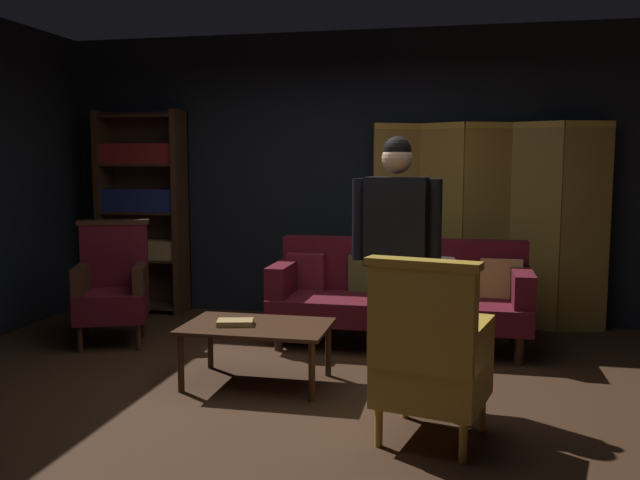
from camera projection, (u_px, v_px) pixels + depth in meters
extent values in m
plane|color=#331E11|center=(295.00, 397.00, 4.41)|extent=(10.00, 10.00, 0.00)
cube|color=black|center=(354.00, 176.00, 6.63)|extent=(7.20, 0.10, 2.80)
cube|color=olive|center=(396.00, 224.00, 6.39)|extent=(0.43, 0.22, 1.90)
cube|color=#B78E33|center=(398.00, 126.00, 6.29)|extent=(0.43, 0.23, 0.06)
cube|color=olive|center=(440.00, 225.00, 6.30)|extent=(0.43, 0.23, 1.90)
cube|color=#B78E33|center=(442.00, 126.00, 6.20)|extent=(0.43, 0.24, 0.06)
cube|color=olive|center=(486.00, 226.00, 6.20)|extent=(0.44, 0.20, 1.90)
cube|color=#B78E33|center=(489.00, 125.00, 6.09)|extent=(0.44, 0.20, 0.06)
cube|color=olive|center=(535.00, 227.00, 6.11)|extent=(0.44, 0.20, 1.90)
cube|color=#B78E33|center=(538.00, 125.00, 6.00)|extent=(0.44, 0.21, 0.06)
cube|color=olive|center=(585.00, 228.00, 6.01)|extent=(0.45, 0.17, 1.90)
cube|color=#B78E33|center=(590.00, 124.00, 5.90)|extent=(0.45, 0.17, 0.06)
cube|color=#382114|center=(105.00, 212.00, 6.94)|extent=(0.06, 0.32, 2.05)
cube|color=#382114|center=(181.00, 213.00, 6.77)|extent=(0.06, 0.32, 2.05)
cube|color=#382114|center=(149.00, 211.00, 7.00)|extent=(0.90, 0.02, 2.05)
cube|color=#382114|center=(145.00, 305.00, 6.96)|extent=(0.86, 0.30, 0.02)
cube|color=#382114|center=(144.00, 259.00, 6.91)|extent=(0.86, 0.30, 0.02)
cube|color=#9E7A47|center=(142.00, 249.00, 6.88)|extent=(0.78, 0.22, 0.19)
cube|color=#382114|center=(142.00, 213.00, 6.85)|extent=(0.86, 0.30, 0.02)
cube|color=navy|center=(141.00, 200.00, 6.82)|extent=(0.78, 0.22, 0.23)
cube|color=#382114|center=(141.00, 165.00, 6.80)|extent=(0.86, 0.30, 0.02)
cube|color=maroon|center=(139.00, 154.00, 6.76)|extent=(0.78, 0.22, 0.20)
cube|color=#382114|center=(139.00, 117.00, 6.74)|extent=(0.86, 0.30, 0.02)
cylinder|color=#382114|center=(279.00, 337.00, 5.50)|extent=(0.07, 0.07, 0.22)
cylinder|color=#382114|center=(519.00, 350.00, 5.11)|extent=(0.07, 0.07, 0.22)
cylinder|color=#382114|center=(296.00, 320.00, 6.08)|extent=(0.07, 0.07, 0.22)
cylinder|color=#382114|center=(513.00, 331.00, 5.69)|extent=(0.07, 0.07, 0.22)
cube|color=#4C0F19|center=(398.00, 309.00, 5.57)|extent=(2.10, 0.76, 0.20)
cube|color=#4C0F19|center=(402.00, 265.00, 5.84)|extent=(2.10, 0.18, 0.46)
cube|color=#4C0F19|center=(284.00, 278.00, 5.75)|extent=(0.16, 0.68, 0.26)
cube|color=#4C0F19|center=(522.00, 287.00, 5.34)|extent=(0.16, 0.68, 0.26)
cube|color=maroon|center=(306.00, 272.00, 5.91)|extent=(0.35, 0.16, 0.35)
cube|color=#4C5123|center=(369.00, 275.00, 5.79)|extent=(0.35, 0.17, 0.34)
cube|color=beige|center=(434.00, 277.00, 5.68)|extent=(0.36, 0.20, 0.35)
cube|color=tan|center=(501.00, 279.00, 5.57)|extent=(0.34, 0.14, 0.35)
cylinder|color=#382114|center=(181.00, 363.00, 4.49)|extent=(0.04, 0.04, 0.39)
cylinder|color=#382114|center=(312.00, 372.00, 4.30)|extent=(0.04, 0.04, 0.39)
cylinder|color=#382114|center=(210.00, 342.00, 5.01)|extent=(0.04, 0.04, 0.39)
cylinder|color=#382114|center=(328.00, 349.00, 4.83)|extent=(0.04, 0.04, 0.39)
cube|color=#382114|center=(257.00, 326.00, 4.63)|extent=(1.00, 0.64, 0.03)
cylinder|color=#B78E33|center=(482.00, 412.00, 3.85)|extent=(0.04, 0.04, 0.22)
cylinder|color=#B78E33|center=(405.00, 400.00, 4.05)|extent=(0.04, 0.04, 0.22)
cylinder|color=#B78E33|center=(463.00, 442.00, 3.44)|extent=(0.04, 0.04, 0.22)
cylinder|color=#B78E33|center=(379.00, 427.00, 3.63)|extent=(0.04, 0.04, 0.22)
cube|color=#B79338|center=(433.00, 379.00, 3.72)|extent=(0.67, 0.67, 0.24)
cube|color=#B79338|center=(422.00, 319.00, 3.47)|extent=(0.57, 0.25, 0.54)
cube|color=#B78E33|center=(423.00, 263.00, 3.43)|extent=(0.61, 0.26, 0.04)
cube|color=#B78E33|center=(477.00, 344.00, 3.59)|extent=(0.20, 0.51, 0.22)
cube|color=#B78E33|center=(392.00, 334.00, 3.79)|extent=(0.20, 0.51, 0.22)
cylinder|color=#382114|center=(80.00, 340.00, 5.42)|extent=(0.04, 0.04, 0.22)
cylinder|color=#382114|center=(138.00, 337.00, 5.50)|extent=(0.04, 0.04, 0.22)
cylinder|color=#382114|center=(90.00, 326.00, 5.87)|extent=(0.04, 0.04, 0.22)
cylinder|color=#382114|center=(144.00, 324.00, 5.95)|extent=(0.04, 0.04, 0.22)
cube|color=#4C0F19|center=(112.00, 305.00, 5.66)|extent=(0.72, 0.72, 0.24)
cube|color=#4C0F19|center=(115.00, 255.00, 5.84)|extent=(0.57, 0.31, 0.54)
cube|color=#382114|center=(113.00, 222.00, 5.81)|extent=(0.61, 0.34, 0.04)
cube|color=#382114|center=(82.00, 279.00, 5.59)|extent=(0.26, 0.50, 0.22)
cube|color=#382114|center=(141.00, 277.00, 5.67)|extent=(0.26, 0.50, 0.22)
cylinder|color=black|center=(405.00, 330.00, 4.44)|extent=(0.12, 0.12, 0.86)
cylinder|color=black|center=(384.00, 329.00, 4.48)|extent=(0.12, 0.12, 0.86)
cube|color=maroon|center=(396.00, 259.00, 4.41)|extent=(0.33, 0.18, 0.09)
cube|color=black|center=(396.00, 222.00, 4.38)|extent=(0.41, 0.24, 0.58)
cube|color=white|center=(399.00, 216.00, 4.48)|extent=(0.14, 0.02, 0.41)
cube|color=maroon|center=(400.00, 181.00, 4.46)|extent=(0.09, 0.03, 0.04)
cylinder|color=black|center=(435.00, 221.00, 4.31)|extent=(0.09, 0.09, 0.54)
cylinder|color=black|center=(359.00, 219.00, 4.45)|extent=(0.09, 0.09, 0.54)
sphere|color=tan|center=(397.00, 158.00, 4.33)|extent=(0.20, 0.20, 0.20)
sphere|color=black|center=(397.00, 151.00, 4.33)|extent=(0.18, 0.18, 0.18)
cube|color=#9E7A47|center=(235.00, 322.00, 4.62)|extent=(0.27, 0.20, 0.04)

